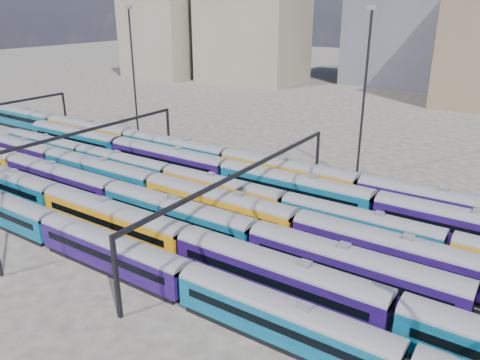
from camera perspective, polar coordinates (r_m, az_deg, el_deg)
The scene contains 12 objects.
ground at distance 62.33m, azimuth -7.12°, elevation -3.89°, with size 500.00×500.00×0.00m, color #3C3733.
rake_0 at distance 43.33m, azimuth -6.52°, elevation -11.81°, with size 117.03×2.86×4.80m.
rake_1 at distance 43.55m, azimuth 4.45°, elevation -11.14°, with size 150.51×3.14×5.30m.
rake_2 at distance 55.58m, azimuth -7.72°, elevation -3.91°, with size 150.53×3.14×5.30m.
rake_3 at distance 52.58m, azimuth 6.93°, elevation -5.33°, with size 129.64×3.16×5.33m.
rake_4 at distance 58.54m, azimuth 5.42°, elevation -2.84°, with size 114.95×2.81×4.71m.
rake_5 at distance 63.09m, azimuth 6.51°, elevation -0.71°, with size 111.21×3.26×5.50m.
rake_6 at distance 80.85m, azimuth -8.08°, elevation 3.96°, with size 108.85×3.19×5.38m.
gantry_1 at distance 74.08m, azimuth -19.26°, elevation 4.66°, with size 0.35×40.35×8.03m.
gantry_2 at distance 54.14m, azimuth 0.65°, elevation 0.19°, with size 0.35×40.35×8.03m.
mast_1 at distance 94.23m, azimuth -12.88°, elevation 12.94°, with size 1.40×0.50×25.60m.
mast_3 at distance 71.28m, azimuth 14.95°, elevation 10.46°, with size 1.40×0.50×25.60m.
Camera 1 is at (37.63, -42.58, 25.61)m, focal length 35.00 mm.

